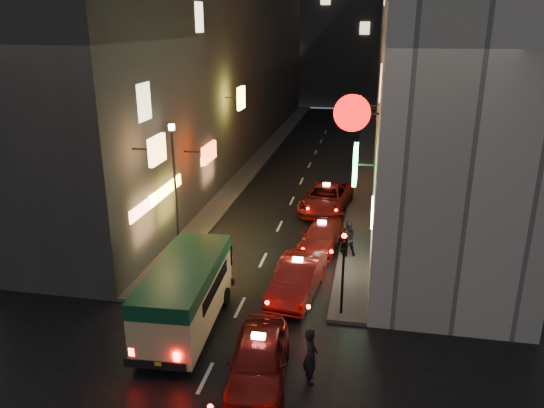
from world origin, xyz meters
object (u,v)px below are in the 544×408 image
Objects in this scene: taxi_near at (259,356)px; traffic_light at (344,254)px; minibus at (185,289)px; pedestrian_crossing at (311,352)px; lamp_post at (175,181)px.

traffic_light is (2.30, 4.25, 1.80)m from taxi_near.
traffic_light is at bearing 18.11° from minibus.
minibus is 5.91m from traffic_light.
taxi_near is (3.23, -2.44, -0.75)m from minibus.
pedestrian_crossing is at bearing -24.41° from minibus.
minibus is 7.19m from lamp_post.
pedestrian_crossing is (4.83, -2.19, -0.56)m from minibus.
taxi_near is 0.93× the size of lamp_post.
pedestrian_crossing is at bearing -99.93° from traffic_light.
minibus is 0.98× the size of lamp_post.
taxi_near is 2.70× the size of pedestrian_crossing.
lamp_post reaches higher than taxi_near.
traffic_light is at bearing 61.59° from taxi_near.
lamp_post is (-5.90, 8.77, 2.83)m from taxi_near.
taxi_near is at bearing 82.34° from pedestrian_crossing.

